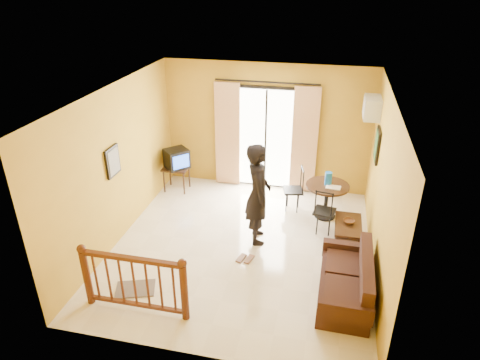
% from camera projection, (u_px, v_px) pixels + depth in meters
% --- Properties ---
extents(ground, '(5.00, 5.00, 0.00)m').
position_uv_depth(ground, '(242.00, 246.00, 7.74)').
color(ground, beige).
rests_on(ground, ground).
extents(room_shell, '(5.00, 5.00, 5.00)m').
position_uv_depth(room_shell, '(242.00, 160.00, 6.98)').
color(room_shell, white).
rests_on(room_shell, ground).
extents(balcony_door, '(2.25, 0.14, 2.46)m').
position_uv_depth(balcony_door, '(266.00, 138.00, 9.34)').
color(balcony_door, black).
rests_on(balcony_door, ground).
extents(tv_table, '(0.55, 0.46, 0.56)m').
position_uv_depth(tv_table, '(176.00, 170.00, 9.51)').
color(tv_table, black).
rests_on(tv_table, ground).
extents(television, '(0.63, 0.63, 0.42)m').
position_uv_depth(television, '(177.00, 159.00, 9.37)').
color(television, black).
rests_on(television, tv_table).
extents(picture_left, '(0.05, 0.42, 0.52)m').
position_uv_depth(picture_left, '(113.00, 161.00, 7.31)').
color(picture_left, black).
rests_on(picture_left, room_shell).
extents(dining_table, '(0.85, 0.85, 0.71)m').
position_uv_depth(dining_table, '(327.00, 192.00, 8.42)').
color(dining_table, black).
rests_on(dining_table, ground).
extents(water_jug, '(0.14, 0.14, 0.26)m').
position_uv_depth(water_jug, '(328.00, 178.00, 8.32)').
color(water_jug, blue).
rests_on(water_jug, dining_table).
extents(serving_tray, '(0.30, 0.21, 0.02)m').
position_uv_depth(serving_tray, '(333.00, 187.00, 8.24)').
color(serving_tray, silver).
rests_on(serving_tray, dining_table).
extents(dining_chairs, '(1.14, 1.19, 0.95)m').
position_uv_depth(dining_chairs, '(306.00, 220.00, 8.54)').
color(dining_chairs, black).
rests_on(dining_chairs, ground).
extents(air_conditioner, '(0.31, 0.60, 0.40)m').
position_uv_depth(air_conditioner, '(372.00, 108.00, 8.08)').
color(air_conditioner, silver).
rests_on(air_conditioner, room_shell).
extents(botanical_print, '(0.05, 0.50, 0.60)m').
position_uv_depth(botanical_print, '(377.00, 145.00, 7.71)').
color(botanical_print, black).
rests_on(botanical_print, room_shell).
extents(coffee_table, '(0.47, 0.85, 0.38)m').
position_uv_depth(coffee_table, '(348.00, 230.00, 7.76)').
color(coffee_table, black).
rests_on(coffee_table, ground).
extents(bowl, '(0.21, 0.21, 0.06)m').
position_uv_depth(bowl, '(349.00, 222.00, 7.71)').
color(bowl, '#57341E').
rests_on(bowl, coffee_table).
extents(sofa, '(0.76, 1.60, 0.76)m').
position_uv_depth(sofa, '(348.00, 284.00, 6.39)').
color(sofa, black).
rests_on(sofa, ground).
extents(standing_person, '(0.62, 0.78, 1.89)m').
position_uv_depth(standing_person, '(258.00, 194.00, 7.53)').
color(standing_person, black).
rests_on(standing_person, ground).
extents(stair_balustrade, '(1.63, 0.13, 1.04)m').
position_uv_depth(stair_balustrade, '(134.00, 279.00, 6.05)').
color(stair_balustrade, '#471E0F').
rests_on(stair_balustrade, ground).
extents(doormat, '(0.70, 0.57, 0.02)m').
position_uv_depth(doormat, '(135.00, 289.00, 6.69)').
color(doormat, '#594D47').
rests_on(doormat, ground).
extents(sandals, '(0.30, 0.27, 0.03)m').
position_uv_depth(sandals, '(245.00, 259.00, 7.38)').
color(sandals, '#57341E').
rests_on(sandals, ground).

